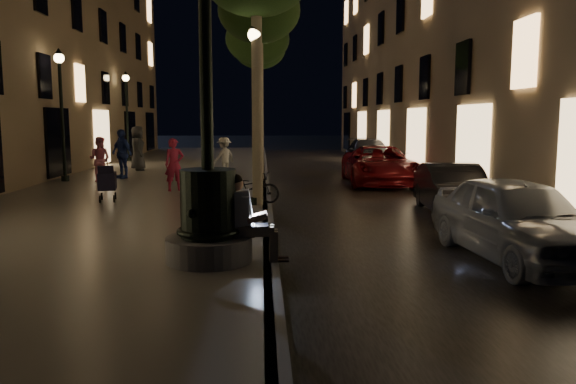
{
  "coord_description": "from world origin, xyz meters",
  "views": [
    {
      "loc": [
        -0.14,
        -6.97,
        2.51
      ],
      "look_at": [
        0.33,
        3.0,
        1.19
      ],
      "focal_mm": 35.0,
      "sensor_mm": 36.0,
      "label": 1
    }
  ],
  "objects": [
    {
      "name": "promenade",
      "position": [
        -4.0,
        15.0,
        0.1
      ],
      "size": [
        8.0,
        45.0,
        0.2
      ],
      "primitive_type": "cube",
      "color": "slate",
      "rests_on": "ground"
    },
    {
      "name": "car_second",
      "position": [
        4.88,
        7.42,
        0.66
      ],
      "size": [
        1.74,
        4.1,
        1.32
      ],
      "primitive_type": "imported",
      "rotation": [
        0.0,
        0.0,
        -0.09
      ],
      "color": "black",
      "rests_on": "ground"
    },
    {
      "name": "lamp_curb_b",
      "position": [
        -0.3,
        16.0,
        3.24
      ],
      "size": [
        0.36,
        0.36,
        4.81
      ],
      "color": "black",
      "rests_on": "promenade"
    },
    {
      "name": "lamp_left_b",
      "position": [
        -7.4,
        14.0,
        3.24
      ],
      "size": [
        0.36,
        0.36,
        4.81
      ],
      "color": "black",
      "rests_on": "promenade"
    },
    {
      "name": "fountain_lamppost",
      "position": [
        -1.0,
        2.0,
        1.21
      ],
      "size": [
        1.4,
        1.4,
        5.21
      ],
      "color": "#59595B",
      "rests_on": "promenade"
    },
    {
      "name": "pedestrian_red",
      "position": [
        -2.92,
        11.0,
        1.04
      ],
      "size": [
        0.71,
        0.58,
        1.68
      ],
      "primitive_type": "imported",
      "rotation": [
        0.0,
        0.0,
        0.34
      ],
      "color": "#B22344",
      "rests_on": "promenade"
    },
    {
      "name": "lamp_curb_a",
      "position": [
        -0.3,
        8.0,
        3.24
      ],
      "size": [
        0.36,
        0.36,
        4.81
      ],
      "color": "black",
      "rests_on": "promenade"
    },
    {
      "name": "car_third",
      "position": [
        4.33,
        14.05,
        0.73
      ],
      "size": [
        2.65,
        5.37,
        1.47
      ],
      "primitive_type": "imported",
      "rotation": [
        0.0,
        0.0,
        -0.04
      ],
      "color": "maroon",
      "rests_on": "ground"
    },
    {
      "name": "ground",
      "position": [
        0.0,
        15.0,
        0.0
      ],
      "size": [
        120.0,
        120.0,
        0.0
      ],
      "primitive_type": "plane",
      "color": "black",
      "rests_on": "ground"
    },
    {
      "name": "car_front",
      "position": [
        4.36,
        2.59,
        0.75
      ],
      "size": [
        2.08,
        4.49,
        1.49
      ],
      "primitive_type": "imported",
      "rotation": [
        0.0,
        0.0,
        0.07
      ],
      "color": "#9EA2A6",
      "rests_on": "ground"
    },
    {
      "name": "seated_man_laptop",
      "position": [
        -0.39,
        2.0,
        0.94
      ],
      "size": [
        1.05,
        0.36,
        1.42
      ],
      "color": "tan",
      "rests_on": "promenade"
    },
    {
      "name": "cobble_lane",
      "position": [
        3.0,
        15.0,
        0.01
      ],
      "size": [
        6.0,
        45.0,
        0.02
      ],
      "primitive_type": "cube",
      "color": "black",
      "rests_on": "ground"
    },
    {
      "name": "tree_second",
      "position": [
        -0.2,
        14.0,
        6.33
      ],
      "size": [
        3.0,
        3.0,
        7.4
      ],
      "color": "#6B604C",
      "rests_on": "promenade"
    },
    {
      "name": "pedestrian_white",
      "position": [
        -1.64,
        15.65,
        0.98
      ],
      "size": [
        1.12,
        1.12,
        1.56
      ],
      "primitive_type": "imported",
      "rotation": [
        0.0,
        0.0,
        3.92
      ],
      "color": "silver",
      "rests_on": "promenade"
    },
    {
      "name": "lamp_curb_c",
      "position": [
        -0.3,
        24.0,
        3.24
      ],
      "size": [
        0.36,
        0.36,
        4.81
      ],
      "color": "black",
      "rests_on": "promenade"
    },
    {
      "name": "tree_far",
      "position": [
        -0.22,
        26.0,
        6.43
      ],
      "size": [
        3.0,
        3.0,
        7.5
      ],
      "color": "#6B604C",
      "rests_on": "promenade"
    },
    {
      "name": "bicycle",
      "position": [
        -0.43,
        8.36,
        0.62
      ],
      "size": [
        1.7,
        1.0,
        0.85
      ],
      "primitive_type": "imported",
      "rotation": [
        0.0,
        0.0,
        1.28
      ],
      "color": "black",
      "rests_on": "promenade"
    },
    {
      "name": "pedestrian_pink",
      "position": [
        -6.04,
        13.76,
        1.02
      ],
      "size": [
        0.89,
        0.75,
        1.64
      ],
      "primitive_type": "imported",
      "rotation": [
        0.0,
        0.0,
        2.97
      ],
      "color": "pink",
      "rests_on": "promenade"
    },
    {
      "name": "pedestrian_dark",
      "position": [
        -5.63,
        18.23,
        1.18
      ],
      "size": [
        0.85,
        1.09,
        1.97
      ],
      "primitive_type": "imported",
      "rotation": [
        0.0,
        0.0,
        1.83
      ],
      "color": "#333438",
      "rests_on": "promenade"
    },
    {
      "name": "curb_strip",
      "position": [
        0.0,
        15.0,
        0.1
      ],
      "size": [
        0.25,
        45.0,
        0.2
      ],
      "primitive_type": "cube",
      "color": "#59595B",
      "rests_on": "ground"
    },
    {
      "name": "tree_third",
      "position": [
        -0.3,
        20.0,
        6.14
      ],
      "size": [
        3.0,
        3.0,
        7.2
      ],
      "color": "#6B604C",
      "rests_on": "promenade"
    },
    {
      "name": "building_right",
      "position": [
        10.0,
        18.0,
        7.5
      ],
      "size": [
        8.0,
        36.0,
        15.0
      ],
      "primitive_type": "cube",
      "color": "#726147",
      "rests_on": "ground"
    },
    {
      "name": "car_rear",
      "position": [
        5.2,
        20.78,
        0.74
      ],
      "size": [
        2.31,
        5.18,
        1.48
      ],
      "primitive_type": "imported",
      "rotation": [
        0.0,
        0.0,
        -0.05
      ],
      "color": "#29282D",
      "rests_on": "ground"
    },
    {
      "name": "stroller",
      "position": [
        -4.45,
        8.79,
        0.76
      ],
      "size": [
        0.61,
        1.12,
        1.13
      ],
      "rotation": [
        0.0,
        0.0,
        0.19
      ],
      "color": "black",
      "rests_on": "promenade"
    },
    {
      "name": "lamp_left_c",
      "position": [
        -7.4,
        24.0,
        3.24
      ],
      "size": [
        0.36,
        0.36,
        4.81
      ],
      "color": "black",
      "rests_on": "promenade"
    },
    {
      "name": "pedestrian_blue",
      "position": [
        -5.53,
        14.95,
        1.15
      ],
      "size": [
        1.15,
        1.06,
        1.89
      ],
      "primitive_type": "imported",
      "rotation": [
        0.0,
        0.0,
        5.6
      ],
      "color": "navy",
      "rests_on": "promenade"
    },
    {
      "name": "lamp_curb_d",
      "position": [
        -0.3,
        32.0,
        3.24
      ],
      "size": [
        0.36,
        0.36,
        4.81
      ],
      "color": "black",
      "rests_on": "promenade"
    }
  ]
}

